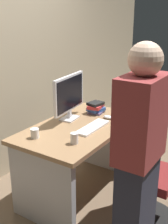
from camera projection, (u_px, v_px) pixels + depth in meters
ground_plane at (80, 191)px, 3.11m from camera, size 9.00×9.00×0.00m
wall_back at (4, 41)px, 3.10m from camera, size 6.40×0.10×3.00m
desk at (80, 148)px, 2.94m from camera, size 1.31×0.76×0.75m
office_chair at (143, 176)px, 2.59m from camera, size 0.52×0.52×0.94m
person_at_desk at (139, 160)px, 2.01m from camera, size 0.40×0.24×1.64m
monitor at (69, 95)px, 2.94m from camera, size 0.54×0.16×0.46m
keyboard at (93, 127)px, 2.79m from camera, size 0.43×0.13×0.02m
mouse at (108, 117)px, 3.04m from camera, size 0.06×0.10×0.03m
cup_near_keyboard at (74, 138)px, 2.46m from camera, size 0.07×0.07×0.10m
cup_by_monitor at (35, 133)px, 2.57m from camera, size 0.07×0.07×0.09m
book_stack at (96, 107)px, 3.20m from camera, size 0.21×0.17×0.12m
cell_phone at (118, 116)px, 3.10m from camera, size 0.11×0.16×0.01m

